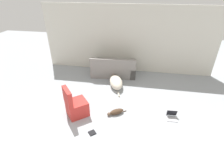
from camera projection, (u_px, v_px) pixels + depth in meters
name	position (u px, v px, depth m)	size (l,w,h in m)	color
ground_plane	(105.00, 158.00, 3.83)	(20.00, 20.00, 0.00)	#999EA3
wall_back	(128.00, 40.00, 6.99)	(6.90, 0.06, 2.65)	beige
couch	(114.00, 69.00, 7.08)	(1.83, 0.97, 0.83)	gray
dog	(116.00, 82.00, 6.40)	(0.71, 1.34, 0.34)	beige
cat	(116.00, 112.00, 5.06)	(0.55, 0.39, 0.15)	#473323
laptop_open	(172.00, 115.00, 4.93)	(0.30, 0.30, 0.23)	#B7B7BC
book_black	(92.00, 133.00, 4.45)	(0.24, 0.23, 0.02)	black
side_chair	(76.00, 106.00, 4.92)	(0.76, 0.76, 0.92)	#B72D28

